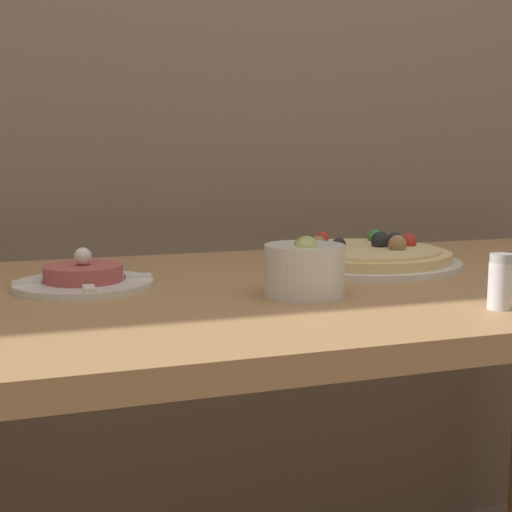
% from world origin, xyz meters
% --- Properties ---
extents(dining_table, '(1.39, 0.74, 0.73)m').
position_xyz_m(dining_table, '(0.00, 0.37, 0.63)').
color(dining_table, '#AD7F51').
rests_on(dining_table, ground_plane).
extents(pizza_plate, '(0.35, 0.35, 0.06)m').
position_xyz_m(pizza_plate, '(0.10, 0.49, 0.75)').
color(pizza_plate, silver).
rests_on(pizza_plate, dining_table).
extents(tartare_plate, '(0.21, 0.21, 0.06)m').
position_xyz_m(tartare_plate, '(-0.39, 0.43, 0.74)').
color(tartare_plate, silver).
rests_on(tartare_plate, dining_table).
extents(small_bowl, '(0.11, 0.11, 0.08)m').
position_xyz_m(small_bowl, '(-0.10, 0.27, 0.77)').
color(small_bowl, silver).
rests_on(small_bowl, dining_table).
extents(salt_shaker, '(0.03, 0.03, 0.07)m').
position_xyz_m(salt_shaker, '(0.10, 0.11, 0.77)').
color(salt_shaker, silver).
rests_on(salt_shaker, dining_table).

